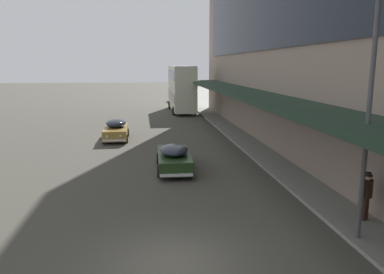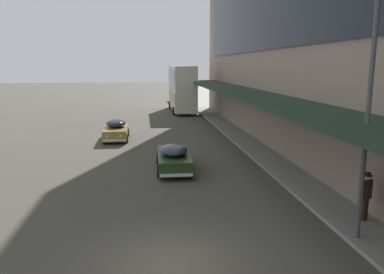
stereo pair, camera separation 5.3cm
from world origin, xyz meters
name	(u,v)px [view 2 (the right image)]	position (x,y,z in m)	size (l,w,h in m)	color
ground	(171,264)	(0.00, 0.00, 0.00)	(240.00, 240.00, 0.00)	#46433A
transit_bus_kerbside_front	(182,87)	(4.00, 37.30, 3.12)	(2.91, 10.48, 5.76)	beige
sedan_oncoming_rear	(174,157)	(0.88, 10.29, 0.74)	(2.00, 4.85, 1.47)	#233A18
sedan_second_near	(176,97)	(4.21, 49.92, 0.78)	(1.84, 4.95, 1.57)	navy
sedan_trailing_near	(116,130)	(-3.03, 19.77, 0.79)	(1.97, 4.62, 1.62)	olive
pedestrian_at_kerb	(366,194)	(7.44, 2.05, 1.18)	(0.56, 0.40, 1.86)	#321D14
street_lamp	(364,103)	(6.21, 0.71, 4.72)	(1.50, 0.28, 7.96)	#4C4C51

